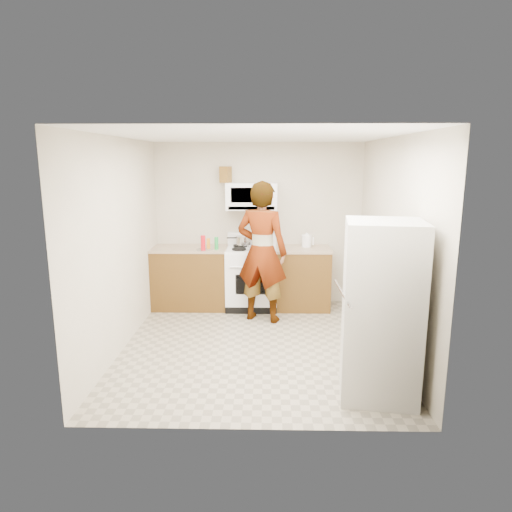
{
  "coord_description": "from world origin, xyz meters",
  "views": [
    {
      "loc": [
        0.12,
        -5.27,
        2.24
      ],
      "look_at": [
        -0.01,
        0.55,
        1.01
      ],
      "focal_mm": 32.0,
      "sensor_mm": 36.0,
      "label": 1
    }
  ],
  "objects_px": {
    "gas_range": "(252,277)",
    "person": "(262,252)",
    "kettle": "(307,241)",
    "microwave": "(252,196)",
    "fridge": "(381,310)",
    "saucepan": "(244,241)"
  },
  "relations": [
    {
      "from": "kettle",
      "to": "saucepan",
      "type": "xyz_separation_m",
      "value": [
        -0.96,
        0.05,
        -0.01
      ]
    },
    {
      "from": "microwave",
      "to": "saucepan",
      "type": "xyz_separation_m",
      "value": [
        -0.13,
        0.02,
        -0.68
      ]
    },
    {
      "from": "fridge",
      "to": "kettle",
      "type": "height_order",
      "value": "fridge"
    },
    {
      "from": "microwave",
      "to": "fridge",
      "type": "bearing_deg",
      "value": -64.74
    },
    {
      "from": "person",
      "to": "microwave",
      "type": "bearing_deg",
      "value": -58.13
    },
    {
      "from": "microwave",
      "to": "fridge",
      "type": "distance_m",
      "value": 3.18
    },
    {
      "from": "saucepan",
      "to": "gas_range",
      "type": "bearing_deg",
      "value": -49.65
    },
    {
      "from": "fridge",
      "to": "kettle",
      "type": "xyz_separation_m",
      "value": [
        -0.47,
        2.74,
        0.17
      ]
    },
    {
      "from": "fridge",
      "to": "gas_range",
      "type": "bearing_deg",
      "value": 124.27
    },
    {
      "from": "kettle",
      "to": "saucepan",
      "type": "relative_size",
      "value": 0.76
    },
    {
      "from": "microwave",
      "to": "fridge",
      "type": "xyz_separation_m",
      "value": [
        1.31,
        -2.77,
        -0.85
      ]
    },
    {
      "from": "kettle",
      "to": "saucepan",
      "type": "bearing_deg",
      "value": 163.4
    },
    {
      "from": "gas_range",
      "to": "fridge",
      "type": "height_order",
      "value": "fridge"
    },
    {
      "from": "kettle",
      "to": "saucepan",
      "type": "height_order",
      "value": "kettle"
    },
    {
      "from": "person",
      "to": "fridge",
      "type": "height_order",
      "value": "person"
    },
    {
      "from": "saucepan",
      "to": "kettle",
      "type": "bearing_deg",
      "value": -2.82
    },
    {
      "from": "microwave",
      "to": "kettle",
      "type": "xyz_separation_m",
      "value": [
        0.84,
        -0.03,
        -0.68
      ]
    },
    {
      "from": "kettle",
      "to": "saucepan",
      "type": "distance_m",
      "value": 0.96
    },
    {
      "from": "person",
      "to": "kettle",
      "type": "distance_m",
      "value": 0.95
    },
    {
      "from": "person",
      "to": "kettle",
      "type": "relative_size",
      "value": 10.92
    },
    {
      "from": "gas_range",
      "to": "person",
      "type": "distance_m",
      "value": 0.77
    },
    {
      "from": "gas_range",
      "to": "saucepan",
      "type": "relative_size",
      "value": 4.76
    }
  ]
}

